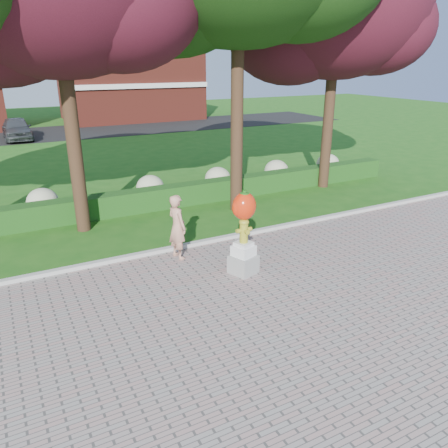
{
  "coord_description": "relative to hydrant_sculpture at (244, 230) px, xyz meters",
  "views": [
    {
      "loc": [
        -4.16,
        -8.11,
        5.28
      ],
      "look_at": [
        0.62,
        1.0,
        1.41
      ],
      "focal_mm": 35.0,
      "sensor_mm": 36.0,
      "label": 1
    }
  ],
  "objects": [
    {
      "name": "tree_far_right",
      "position": [
        7.33,
        5.8,
        5.73
      ],
      "size": [
        7.88,
        6.72,
        10.21
      ],
      "color": "black",
      "rests_on": "ground"
    },
    {
      "name": "curb",
      "position": [
        -1.08,
        2.22,
        -1.16
      ],
      "size": [
        40.0,
        0.18,
        0.15
      ],
      "primitive_type": "cube",
      "color": "#ADADA5",
      "rests_on": "ground"
    },
    {
      "name": "woman",
      "position": [
        -1.15,
        1.67,
        -0.27
      ],
      "size": [
        0.56,
        0.75,
        1.84
      ],
      "primitive_type": "imported",
      "rotation": [
        0.0,
        0.0,
        1.77
      ],
      "color": "tan",
      "rests_on": "walkway"
    },
    {
      "name": "ground",
      "position": [
        -1.08,
        -0.78,
        -1.23
      ],
      "size": [
        100.0,
        100.0,
        0.0
      ],
      "primitive_type": "plane",
      "color": "#1C5415",
      "rests_on": "ground"
    },
    {
      "name": "walkway",
      "position": [
        -1.08,
        -4.78,
        -1.21
      ],
      "size": [
        40.0,
        14.0,
        0.04
      ],
      "primitive_type": "cube",
      "color": "gray",
      "rests_on": "ground"
    },
    {
      "name": "hydrangea_row",
      "position": [
        -0.51,
        7.22,
        -0.68
      ],
      "size": [
        20.1,
        1.1,
        0.99
      ],
      "color": "#AAB086",
      "rests_on": "ground"
    },
    {
      "name": "parked_car",
      "position": [
        -3.72,
        25.27,
        -0.44
      ],
      "size": [
        1.87,
        4.54,
        1.54
      ],
      "primitive_type": "imported",
      "rotation": [
        0.0,
        0.0,
        0.01
      ],
      "color": "#3A3D41",
      "rests_on": "street"
    },
    {
      "name": "lawn_hedge",
      "position": [
        -1.08,
        6.22,
        -0.83
      ],
      "size": [
        24.0,
        0.7,
        0.8
      ],
      "primitive_type": "cube",
      "color": "#184614",
      "rests_on": "ground"
    },
    {
      "name": "hydrant_sculpture",
      "position": [
        0.0,
        0.0,
        0.0
      ],
      "size": [
        0.78,
        0.78,
        2.25
      ],
      "rotation": [
        0.0,
        0.0,
        0.34
      ],
      "color": "gray",
      "rests_on": "walkway"
    },
    {
      "name": "building_right",
      "position": [
        6.92,
        33.22,
        1.97
      ],
      "size": [
        12.0,
        8.0,
        6.4
      ],
      "primitive_type": "cube",
      "color": "maroon",
      "rests_on": "ground"
    },
    {
      "name": "street",
      "position": [
        -1.08,
        27.22,
        -1.22
      ],
      "size": [
        50.0,
        8.0,
        0.02
      ],
      "primitive_type": "cube",
      "color": "black",
      "rests_on": "ground"
    }
  ]
}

